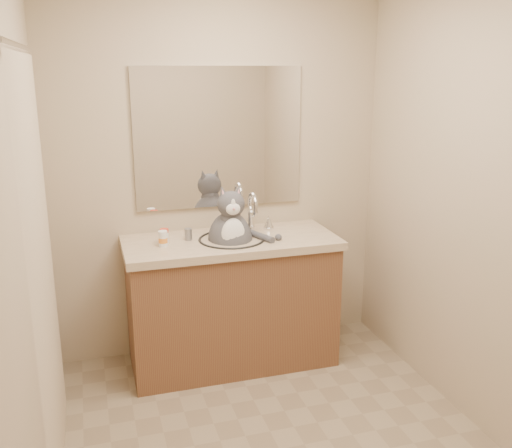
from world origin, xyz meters
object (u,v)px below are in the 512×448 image
Objects in this scene: cat at (231,236)px; pill_bottle_orange at (163,239)px; pill_bottle_redcap at (164,236)px; grey_canister at (188,234)px.

cat reaches higher than pill_bottle_orange.
cat is 6.03× the size of pill_bottle_redcap.
pill_bottle_redcap is 0.06m from pill_bottle_orange.
pill_bottle_redcap is at bearing 178.56° from cat.
grey_canister is at bearing 11.51° from pill_bottle_redcap.
pill_bottle_orange is 1.28× the size of grey_canister.
cat is 5.83× the size of pill_bottle_orange.
pill_bottle_redcap is 0.16m from grey_canister.
grey_canister is (0.15, 0.03, -0.01)m from pill_bottle_redcap.
pill_bottle_orange is at bearing -174.06° from cat.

